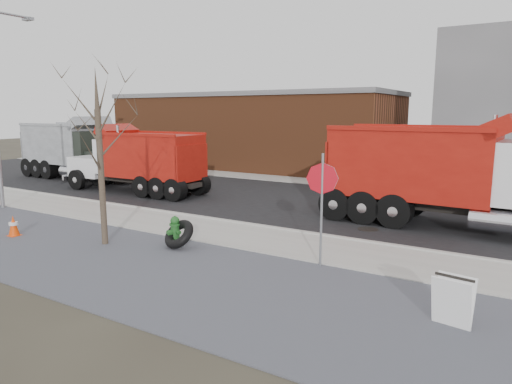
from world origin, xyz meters
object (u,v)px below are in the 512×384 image
Objects in this scene: stop_sign at (322,191)px; dump_truck_grey at (75,148)px; sandwich_board at (453,301)px; dump_truck_red_a at (450,172)px; truck_tire at (179,234)px; dump_truck_red_b at (139,159)px; fire_hydrant at (175,232)px.

stop_sign is 0.36× the size of dump_truck_grey.
dump_truck_red_a is (-1.32, 7.84, 1.43)m from sandwich_board.
dump_truck_grey is at bearing 167.28° from sandwich_board.
dump_truck_red_b reaches higher than truck_tire.
dump_truck_red_b is (-7.83, 6.16, 1.25)m from truck_tire.
stop_sign is 4.14m from sandwich_board.
sandwich_board is 23.87m from dump_truck_grey.
dump_truck_grey is (-22.12, 8.87, 1.34)m from sandwich_board.
dump_truck_red_a reaches higher than truck_tire.
truck_tire is at bearing -179.92° from sandwich_board.
dump_truck_grey is at bearing 179.29° from dump_truck_red_a.
sandwich_board is 0.10× the size of dump_truck_red_a.
sandwich_board is at bearing 10.41° from fire_hydrant.
fire_hydrant is 0.11× the size of dump_truck_grey.
sandwich_board is 0.12× the size of dump_truck_red_b.
dump_truck_red_b is at bearing 161.26° from fire_hydrant.
truck_tire is at bearing -1.96° from fire_hydrant.
truck_tire is (0.23, -0.09, 0.00)m from fire_hydrant.
dump_truck_grey is (-14.56, 7.67, 1.42)m from truck_tire.
truck_tire is 9.23m from dump_truck_red_a.
dump_truck_red_a is at bearing 65.13° from fire_hydrant.
dump_truck_red_b reaches higher than fire_hydrant.
dump_truck_red_a is 1.19× the size of dump_truck_grey.
stop_sign is at bearing 8.64° from truck_tire.
stop_sign is 6.35m from dump_truck_red_a.
truck_tire is 10.04m from dump_truck_red_b.
dump_truck_red_b reaches higher than sandwich_board.
dump_truck_red_a reaches higher than stop_sign.
dump_truck_red_b reaches higher than stop_sign.
stop_sign is (4.16, 0.63, 1.55)m from truck_tire.
fire_hydrant is 9.80m from dump_truck_red_b.
sandwich_board reaches higher than fire_hydrant.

